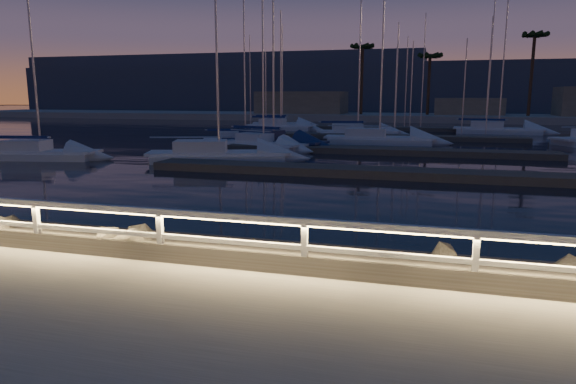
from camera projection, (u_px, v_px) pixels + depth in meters
name	position (u px, v px, depth m)	size (l,w,h in m)	color
ground	(254.00, 268.00, 9.89)	(400.00, 400.00, 0.00)	#B0A99F
harbor_water	(390.00, 151.00, 39.57)	(400.00, 440.00, 0.60)	black
guard_rail	(250.00, 229.00, 9.76)	(44.11, 0.12, 1.06)	white
riprap	(551.00, 283.00, 9.43)	(35.72, 2.98, 1.31)	#5F5951
floating_docks	(392.00, 143.00, 40.68)	(22.00, 36.00, 0.40)	#635A52
far_shore	(413.00, 115.00, 79.85)	(160.00, 14.00, 5.20)	#B0A99F
palm_left	(363.00, 50.00, 78.21)	(3.00, 3.00, 11.20)	brown
palm_center	(430.00, 58.00, 76.71)	(3.00, 3.00, 9.70)	brown
palm_right	(535.00, 39.00, 71.58)	(3.00, 3.00, 12.20)	brown
distant_hills	(341.00, 90.00, 141.31)	(230.00, 37.50, 18.00)	#394459
sailboat_a	(38.00, 152.00, 31.53)	(7.34, 3.43, 12.13)	silver
sailboat_b	(215.00, 154.00, 30.42)	(8.64, 4.94, 14.22)	silver
sailboat_e	(262.00, 144.00, 37.35)	(7.05, 4.43, 11.76)	silver
sailboat_f	(271.00, 141.00, 38.89)	(8.65, 4.65, 14.21)	#1B254F
sailboat_g	(376.00, 138.00, 41.71)	(8.96, 3.08, 14.99)	silver
sailboat_i	(279.00, 126.00, 58.31)	(7.82, 2.70, 13.20)	silver
sailboat_j	(243.00, 140.00, 40.97)	(6.88, 4.05, 11.35)	silver
sailboat_k	(496.00, 129.00, 52.91)	(9.01, 3.38, 14.96)	silver
sailboat_m	(281.00, 123.00, 63.92)	(7.55, 3.83, 12.46)	silver
sailboat_n	(356.00, 132.00, 49.24)	(8.15, 4.28, 13.38)	silver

